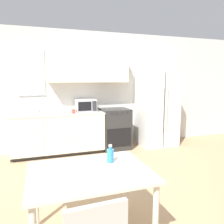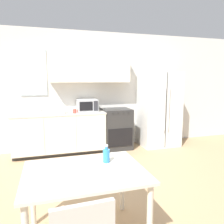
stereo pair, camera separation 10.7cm
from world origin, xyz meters
name	(u,v)px [view 2 (the right image)]	position (x,y,z in m)	size (l,w,h in m)	color
ground_plane	(100,184)	(0.00, 0.00, 0.00)	(12.00, 12.00, 0.00)	tan
wall_back	(81,87)	(0.03, 1.95, 1.43)	(12.00, 0.38, 2.70)	silver
kitchen_counter	(60,133)	(-0.49, 1.65, 0.45)	(1.94, 0.62, 0.90)	#333333
oven_range	(116,129)	(0.81, 1.66, 0.47)	(0.64, 0.61, 0.94)	#2D2D2D
refrigerator	(159,109)	(1.87, 1.61, 0.90)	(0.91, 0.73, 1.80)	silver
kitchen_sink	(34,113)	(-0.99, 1.66, 0.92)	(0.66, 0.39, 0.27)	#B7BABC
microwave	(87,105)	(0.14, 1.74, 1.03)	(0.45, 0.37, 0.27)	#B7BABC
coffee_mug	(75,111)	(-0.17, 1.51, 0.94)	(0.11, 0.08, 0.09)	#BF4C3F
grocery_bag_0	(59,108)	(-0.50, 1.54, 1.01)	(0.21, 0.19, 0.27)	silver
dining_table	(85,180)	(-0.40, -1.10, 0.63)	(1.16, 0.87, 0.73)	beige
drink_bottle	(106,155)	(-0.14, -0.94, 0.81)	(0.07, 0.07, 0.19)	#338CD8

